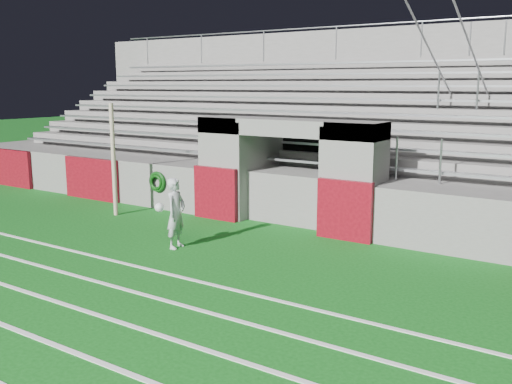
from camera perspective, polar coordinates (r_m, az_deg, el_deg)
The scene contains 5 objects.
ground at distance 11.45m, azimuth -5.87°, elevation -6.72°, with size 90.00×90.00×0.00m, color #0E5414.
field_post at distance 15.38m, azimuth -14.06°, elevation 3.12°, with size 0.11×0.11×2.94m, color tan.
stadium_structure at distance 17.91m, azimuth 10.48°, elevation 4.36°, with size 26.00×8.48×5.42m.
goalkeeper_with_ball at distance 12.12m, azimuth -8.05°, elevation -2.10°, with size 0.55×0.65×1.50m.
hose_coil at distance 15.89m, azimuth -9.88°, elevation 1.00°, with size 0.58×0.15×0.58m.
Camera 1 is at (6.98, -8.41, 3.42)m, focal length 40.00 mm.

